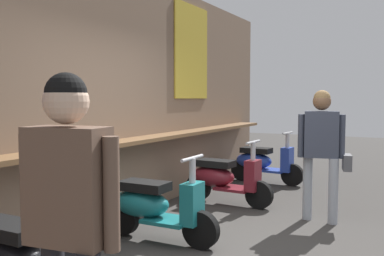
{
  "coord_description": "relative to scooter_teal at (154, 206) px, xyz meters",
  "views": [
    {
      "loc": [
        -3.92,
        -1.48,
        1.58
      ],
      "look_at": [
        1.15,
        1.23,
        1.17
      ],
      "focal_mm": 39.96,
      "sensor_mm": 36.0,
      "label": 1
    }
  ],
  "objects": [
    {
      "name": "ground_plane",
      "position": [
        0.03,
        -1.08,
        -0.39
      ],
      "size": [
        28.87,
        28.87,
        0.0
      ],
      "primitive_type": "plane",
      "color": "#383533"
    },
    {
      "name": "market_stall_facade",
      "position": [
        0.03,
        0.94,
        1.23
      ],
      "size": [
        10.31,
        0.61,
        3.26
      ],
      "color": "#7F6651",
      "rests_on": "ground_plane"
    },
    {
      "name": "scooter_teal",
      "position": [
        0.0,
        0.0,
        0.0
      ],
      "size": [
        0.46,
        1.4,
        0.97
      ],
      "rotation": [
        0.0,
        0.0,
        -1.56
      ],
      "color": "#197075",
      "rests_on": "ground_plane"
    },
    {
      "name": "shopper_browsing",
      "position": [
        -2.32,
        -1.02,
        0.67
      ],
      "size": [
        0.26,
        0.57,
        1.7
      ],
      "rotation": [
        0.0,
        0.0,
        3.28
      ],
      "color": "#232328",
      "rests_on": "ground_plane"
    },
    {
      "name": "shopper_with_handbag",
      "position": [
        1.61,
        -1.49,
        0.63
      ],
      "size": [
        0.38,
        0.66,
        1.68
      ],
      "rotation": [
        0.0,
        0.0,
        0.23
      ],
      "color": "#999EA8",
      "rests_on": "ground_plane"
    },
    {
      "name": "scooter_maroon",
      "position": [
        1.87,
        -0.0,
        0.0
      ],
      "size": [
        0.47,
        1.4,
        0.97
      ],
      "rotation": [
        0.0,
        0.0,
        -1.62
      ],
      "color": "maroon",
      "rests_on": "ground_plane"
    },
    {
      "name": "scooter_blue",
      "position": [
        3.67,
        -0.0,
        0.0
      ],
      "size": [
        0.49,
        1.4,
        0.97
      ],
      "rotation": [
        0.0,
        0.0,
        -1.64
      ],
      "color": "#233D9E",
      "rests_on": "ground_plane"
    }
  ]
}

